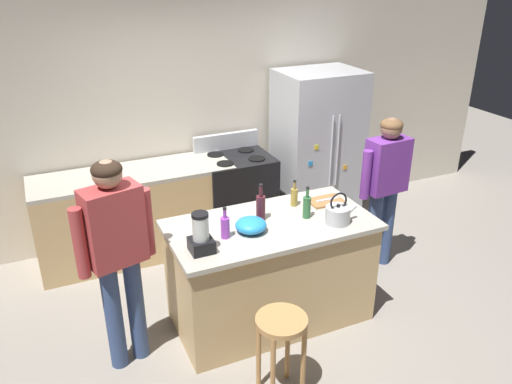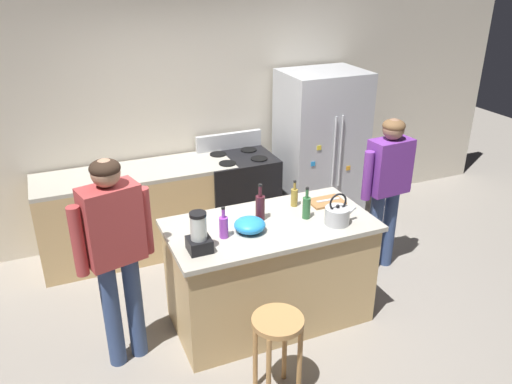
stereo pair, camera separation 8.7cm
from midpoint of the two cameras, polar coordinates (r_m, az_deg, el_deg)
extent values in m
plane|color=gray|center=(4.66, 2.03, -13.71)|extent=(14.00, 14.00, 0.00)
cube|color=beige|center=(5.70, -6.11, 8.77)|extent=(8.00, 0.10, 2.70)
cube|color=tan|center=(4.40, 2.11, -9.11)|extent=(1.62, 0.80, 0.90)
cube|color=#B2AD9E|center=(4.16, 2.21, -3.72)|extent=(1.68, 0.86, 0.04)
cube|color=tan|center=(5.49, -12.44, -2.44)|extent=(2.00, 0.64, 0.90)
cube|color=#B2AD9E|center=(5.30, -12.89, 2.09)|extent=(2.00, 0.64, 0.04)
cube|color=#B7BABF|center=(5.95, 7.56, 4.75)|extent=(0.90, 0.70, 1.79)
cylinder|color=#B7BABF|center=(5.60, 9.14, 4.36)|extent=(0.02, 0.02, 0.80)
cylinder|color=#B7BABF|center=(5.64, 9.84, 4.46)|extent=(0.02, 0.02, 0.80)
cube|color=#268CD8|center=(5.53, 6.82, 3.12)|extent=(0.05, 0.01, 0.05)
cube|color=yellow|center=(5.50, 7.50, 4.91)|extent=(0.05, 0.01, 0.05)
cube|color=orange|center=(5.80, 10.66, 2.63)|extent=(0.05, 0.01, 0.05)
cube|color=black|center=(5.72, -1.47, -0.47)|extent=(0.76, 0.64, 0.94)
cube|color=black|center=(5.46, -0.21, -2.25)|extent=(0.60, 0.01, 0.24)
cube|color=#B7BABF|center=(5.76, -2.60, 5.70)|extent=(0.76, 0.06, 0.18)
cylinder|color=black|center=(5.34, -2.73, 3.20)|extent=(0.18, 0.18, 0.01)
cylinder|color=black|center=(5.47, 0.81, 3.74)|extent=(0.18, 0.18, 0.01)
cylinder|color=black|center=(5.61, -3.81, 4.23)|extent=(0.18, 0.18, 0.01)
cylinder|color=black|center=(5.73, -0.40, 4.72)|extent=(0.18, 0.18, 0.01)
cylinder|color=#384C7A|center=(4.08, -15.13, -13.09)|extent=(0.16, 0.16, 0.90)
cylinder|color=#384C7A|center=(4.13, -12.80, -12.29)|extent=(0.16, 0.16, 0.90)
cube|color=#B23F3F|center=(3.71, -15.10, -3.52)|extent=(0.44, 0.31, 0.58)
cylinder|color=#B23F3F|center=(3.67, -18.59, -5.26)|extent=(0.11, 0.11, 0.52)
cylinder|color=#B23F3F|center=(3.82, -11.59, -3.17)|extent=(0.11, 0.11, 0.52)
sphere|color=tan|center=(3.55, -15.78, 2.05)|extent=(0.24, 0.24, 0.20)
ellipsoid|color=#332319|center=(3.54, -15.84, 2.58)|extent=(0.26, 0.26, 0.12)
cylinder|color=#384C7A|center=(5.35, 15.04, -3.86)|extent=(0.14, 0.14, 0.84)
cylinder|color=#384C7A|center=(5.24, 13.56, -4.31)|extent=(0.14, 0.14, 0.84)
cube|color=#723399|center=(5.01, 15.11, 2.79)|extent=(0.41, 0.25, 0.53)
cylinder|color=#723399|center=(5.19, 17.13, 2.71)|extent=(0.10, 0.10, 0.48)
cylinder|color=#723399|center=(4.87, 12.83, 1.78)|extent=(0.10, 0.10, 0.48)
sphere|color=#8C664C|center=(4.89, 15.58, 6.76)|extent=(0.21, 0.21, 0.20)
ellipsoid|color=brown|center=(4.88, 15.62, 7.15)|extent=(0.22, 0.22, 0.12)
cylinder|color=#B7844C|center=(3.57, 3.16, -14.19)|extent=(0.36, 0.36, 0.04)
cylinder|color=#B7844C|center=(3.68, 2.14, -19.79)|extent=(0.04, 0.04, 0.63)
cylinder|color=#B7844C|center=(3.76, 5.56, -18.74)|extent=(0.04, 0.04, 0.63)
cylinder|color=#B7844C|center=(3.83, 0.59, -17.55)|extent=(0.04, 0.04, 0.63)
cylinder|color=#B7844C|center=(3.91, 3.88, -16.61)|extent=(0.04, 0.04, 0.63)
cube|color=black|center=(3.76, -5.67, -5.86)|extent=(0.17, 0.17, 0.10)
cylinder|color=silver|center=(3.69, -5.76, -3.95)|extent=(0.12, 0.12, 0.19)
cylinder|color=black|center=(3.64, -5.83, -2.50)|extent=(0.12, 0.12, 0.02)
cylinder|color=olive|center=(4.41, 4.86, -0.63)|extent=(0.06, 0.06, 0.15)
cylinder|color=olive|center=(4.37, 4.91, 0.68)|extent=(0.02, 0.02, 0.07)
cylinder|color=black|center=(4.35, 4.93, 1.17)|extent=(0.03, 0.03, 0.02)
cylinder|color=purple|center=(3.91, -2.98, -3.97)|extent=(0.07, 0.07, 0.17)
cylinder|color=purple|center=(3.85, -3.02, -2.40)|extent=(0.03, 0.03, 0.07)
cylinder|color=black|center=(3.83, -3.04, -1.81)|extent=(0.03, 0.03, 0.02)
cylinder|color=#2D6638|center=(4.21, 6.23, -1.79)|extent=(0.07, 0.07, 0.18)
cylinder|color=#2D6638|center=(4.15, 6.31, -0.18)|extent=(0.03, 0.03, 0.08)
cylinder|color=black|center=(4.13, 6.34, 0.42)|extent=(0.03, 0.03, 0.02)
cylinder|color=#471923|center=(4.15, 1.06, -1.80)|extent=(0.08, 0.08, 0.21)
cylinder|color=#471923|center=(4.09, 1.08, 0.09)|extent=(0.03, 0.03, 0.09)
cylinder|color=black|center=(4.06, 1.08, 0.77)|extent=(0.03, 0.03, 0.02)
ellipsoid|color=#268CD8|center=(3.99, -0.08, -3.71)|extent=(0.25, 0.25, 0.11)
cylinder|color=#B7BABF|center=(4.16, 9.62, -2.63)|extent=(0.20, 0.20, 0.14)
sphere|color=black|center=(4.12, 9.70, -1.58)|extent=(0.03, 0.03, 0.03)
cylinder|color=#B7BABF|center=(4.22, 11.14, -2.05)|extent=(0.09, 0.03, 0.08)
torus|color=black|center=(4.11, 9.74, -1.14)|extent=(0.16, 0.02, 0.16)
cube|color=#9E6B3D|center=(4.52, 8.37, -1.08)|extent=(0.30, 0.20, 0.02)
cube|color=#B7BABF|center=(4.53, 8.60, -0.89)|extent=(0.22, 0.04, 0.01)
camera|label=1|loc=(0.04, -89.43, 0.26)|focal=35.89mm
camera|label=2|loc=(0.04, 90.57, -0.26)|focal=35.89mm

